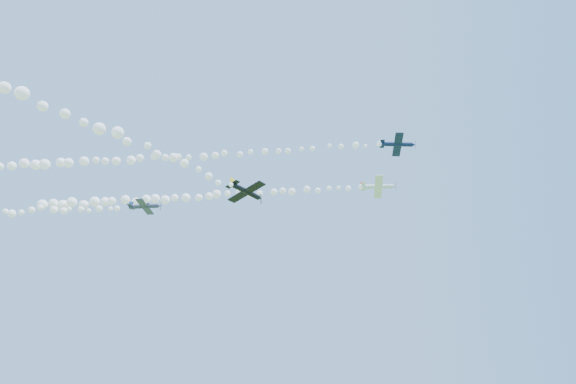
# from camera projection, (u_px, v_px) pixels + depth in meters

# --- Properties ---
(plane_white) EXTENTS (7.97, 8.16, 2.69)m
(plane_white) POSITION_uv_depth(u_px,v_px,m) (378.00, 186.00, 105.35)
(plane_white) COLOR white
(smoke_trail_white) EXTENTS (76.98, 4.17, 3.28)m
(smoke_trail_white) POSITION_uv_depth(u_px,v_px,m) (197.00, 197.00, 109.47)
(smoke_trail_white) COLOR white
(plane_navy) EXTENTS (7.45, 7.78, 2.88)m
(plane_navy) POSITION_uv_depth(u_px,v_px,m) (398.00, 144.00, 96.90)
(plane_navy) COLOR #0D183A
(smoke_trail_navy) EXTENTS (86.90, 5.21, 2.92)m
(smoke_trail_navy) POSITION_uv_depth(u_px,v_px,m) (177.00, 157.00, 101.05)
(smoke_trail_navy) COLOR white
(plane_grey) EXTENTS (7.11, 7.46, 2.06)m
(plane_grey) POSITION_uv_depth(u_px,v_px,m) (145.00, 206.00, 98.09)
(plane_grey) COLOR #313448
(plane_black) EXTENTS (7.25, 6.84, 2.64)m
(plane_black) POSITION_uv_depth(u_px,v_px,m) (246.00, 191.00, 81.19)
(plane_black) COLOR black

